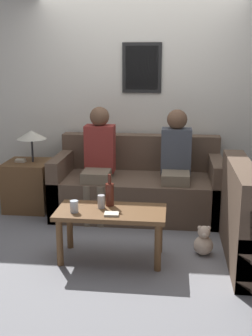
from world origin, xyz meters
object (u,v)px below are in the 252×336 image
object	(u,v)px
person_left	(99,158)
teddy_bear	(204,242)
person_right	(176,160)
drinking_glass	(74,206)
couch_main	(138,187)
coffee_table	(111,218)
wine_bottle	(110,194)

from	to	relation	value
person_left	teddy_bear	size ratio (longest dim) A/B	4.43
person_right	drinking_glass	bearing A→B (deg)	-126.84
couch_main	person_left	xyz separation A→B (m)	(-0.44, -0.16, 0.39)
coffee_table	couch_main	bearing A→B (deg)	83.79
person_right	teddy_bear	world-z (taller)	person_right
couch_main	drinking_glass	size ratio (longest dim) A/B	18.01
coffee_table	teddy_bear	size ratio (longest dim) A/B	3.44
couch_main	drinking_glass	bearing A→B (deg)	-108.68
couch_main	person_right	world-z (taller)	person_right
wine_bottle	teddy_bear	bearing A→B (deg)	3.77
drinking_glass	wine_bottle	bearing A→B (deg)	36.95
coffee_table	drinking_glass	distance (m)	0.36
coffee_table	person_left	distance (m)	1.17
teddy_bear	drinking_glass	bearing A→B (deg)	-166.82
drinking_glass	person_left	size ratio (longest dim) A/B	0.08
wine_bottle	teddy_bear	size ratio (longest dim) A/B	1.04
drinking_glass	person_left	distance (m)	1.19
person_left	person_right	xyz separation A→B (m)	(0.88, 0.02, -0.01)
person_right	coffee_table	bearing A→B (deg)	-117.66
couch_main	teddy_bear	bearing A→B (deg)	-56.02
coffee_table	person_right	distance (m)	1.28
wine_bottle	person_right	world-z (taller)	person_right
drinking_glass	person_right	xyz separation A→B (m)	(0.90, 1.20, 0.17)
wine_bottle	teddy_bear	distance (m)	1.00
coffee_table	person_left	bearing A→B (deg)	105.72
person_right	teddy_bear	xyz separation A→B (m)	(0.28, -0.92, -0.57)
coffee_table	wine_bottle	distance (m)	0.23
drinking_glass	person_left	xyz separation A→B (m)	(0.01, 1.18, 0.18)
couch_main	person_right	size ratio (longest dim) A/B	1.54
teddy_bear	wine_bottle	bearing A→B (deg)	-176.23
drinking_glass	teddy_bear	distance (m)	1.27
wine_bottle	drinking_glass	world-z (taller)	wine_bottle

